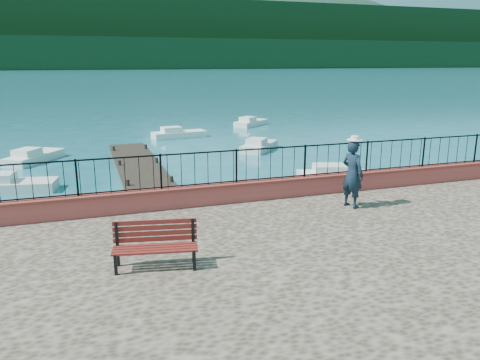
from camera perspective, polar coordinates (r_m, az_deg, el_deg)
ground at (r=11.24m, az=7.18°, el=-13.57°), size 2000.00×2000.00×0.00m
parapet at (r=13.87m, az=0.75°, el=-1.33°), size 28.00×0.46×0.58m
railing at (r=13.69m, az=0.76°, el=1.75°), size 27.00×0.05×0.95m
dock at (r=21.64m, az=-11.65°, el=0.46°), size 2.00×16.00×0.30m
far_forest at (r=308.95m, az=-18.45°, el=14.39°), size 900.00×60.00×18.00m
foothills at (r=369.30m, az=-18.74°, el=16.28°), size 900.00×120.00×44.00m
companion_hill at (r=611.59m, az=2.94°, el=13.89°), size 448.00×384.00×180.00m
park_bench at (r=9.63m, az=-10.24°, el=-8.88°), size 1.75×0.86×0.93m
person at (r=13.47m, az=13.55°, el=0.71°), size 0.66×0.81×1.91m
hat at (r=13.27m, az=13.81°, el=4.98°), size 0.44×0.44×0.12m
boat_0 at (r=21.38m, az=-26.01°, el=-0.20°), size 3.59×1.89×0.80m
boat_1 at (r=21.23m, az=12.34°, el=0.85°), size 4.09×2.38×0.80m
boat_2 at (r=28.18m, az=2.38°, el=4.48°), size 3.11×3.30×0.80m
boat_3 at (r=27.26m, az=-23.81°, el=2.92°), size 3.04×3.71×0.80m
boat_4 at (r=33.07m, az=-7.43°, el=5.85°), size 3.85×1.79×0.80m
boat_5 at (r=38.88m, az=1.35°, el=7.23°), size 3.42×3.08×0.80m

